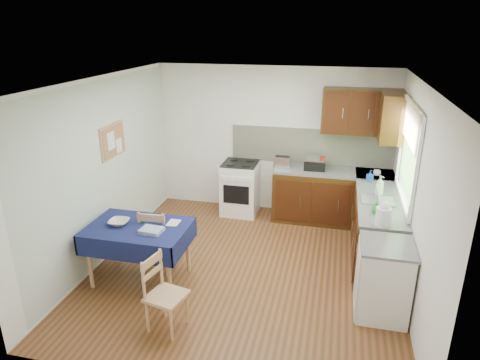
% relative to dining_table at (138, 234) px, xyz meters
% --- Properties ---
extents(floor, '(4.20, 4.20, 0.00)m').
position_rel_dining_table_xyz_m(floor, '(1.27, 0.53, -0.65)').
color(floor, '#4D3314').
rests_on(floor, ground).
extents(ceiling, '(4.00, 4.20, 0.02)m').
position_rel_dining_table_xyz_m(ceiling, '(1.27, 0.53, 1.85)').
color(ceiling, white).
rests_on(ceiling, wall_back).
extents(wall_back, '(4.00, 0.02, 2.50)m').
position_rel_dining_table_xyz_m(wall_back, '(1.27, 2.63, 0.60)').
color(wall_back, white).
rests_on(wall_back, ground).
extents(wall_front, '(4.00, 0.02, 2.50)m').
position_rel_dining_table_xyz_m(wall_front, '(1.27, -1.57, 0.60)').
color(wall_front, white).
rests_on(wall_front, ground).
extents(wall_left, '(0.02, 4.20, 2.50)m').
position_rel_dining_table_xyz_m(wall_left, '(-0.73, 0.53, 0.60)').
color(wall_left, silver).
rests_on(wall_left, ground).
extents(wall_right, '(0.02, 4.20, 2.50)m').
position_rel_dining_table_xyz_m(wall_right, '(3.27, 0.53, 0.60)').
color(wall_right, white).
rests_on(wall_right, ground).
extents(base_cabinets, '(1.90, 2.30, 0.86)m').
position_rel_dining_table_xyz_m(base_cabinets, '(2.62, 1.79, -0.22)').
color(base_cabinets, '#311B08').
rests_on(base_cabinets, ground).
extents(worktop_back, '(1.90, 0.60, 0.04)m').
position_rel_dining_table_xyz_m(worktop_back, '(2.32, 2.33, 0.23)').
color(worktop_back, slate).
rests_on(worktop_back, base_cabinets).
extents(worktop_right, '(0.60, 1.70, 0.04)m').
position_rel_dining_table_xyz_m(worktop_right, '(2.97, 1.18, 0.23)').
color(worktop_right, slate).
rests_on(worktop_right, base_cabinets).
extents(worktop_corner, '(0.60, 0.60, 0.04)m').
position_rel_dining_table_xyz_m(worktop_corner, '(2.97, 2.33, 0.23)').
color(worktop_corner, slate).
rests_on(worktop_corner, base_cabinets).
extents(splashback, '(2.70, 0.02, 0.60)m').
position_rel_dining_table_xyz_m(splashback, '(1.92, 2.61, 0.55)').
color(splashback, beige).
rests_on(splashback, wall_back).
extents(upper_cabinets, '(1.20, 0.85, 0.70)m').
position_rel_dining_table_xyz_m(upper_cabinets, '(2.79, 2.33, 1.20)').
color(upper_cabinets, '#311B08').
rests_on(upper_cabinets, wall_back).
extents(stove, '(0.60, 0.61, 0.92)m').
position_rel_dining_table_xyz_m(stove, '(0.77, 2.33, -0.19)').
color(stove, white).
rests_on(stove, ground).
extents(window, '(0.04, 1.48, 1.26)m').
position_rel_dining_table_xyz_m(window, '(3.24, 1.23, 1.00)').
color(window, '#285121').
rests_on(window, wall_right).
extents(fridge, '(0.58, 0.60, 0.89)m').
position_rel_dining_table_xyz_m(fridge, '(2.97, -0.02, -0.21)').
color(fridge, white).
rests_on(fridge, ground).
extents(corkboard, '(0.04, 0.62, 0.47)m').
position_rel_dining_table_xyz_m(corkboard, '(-0.70, 0.83, 0.95)').
color(corkboard, '#A77D53').
rests_on(corkboard, wall_left).
extents(dining_table, '(1.25, 0.85, 0.76)m').
position_rel_dining_table_xyz_m(dining_table, '(0.00, 0.00, 0.00)').
color(dining_table, '#101243').
rests_on(dining_table, ground).
extents(chair_far, '(0.42, 0.42, 0.90)m').
position_rel_dining_table_xyz_m(chair_far, '(0.12, 0.24, -0.18)').
color(chair_far, '#A77D53').
rests_on(chair_far, ground).
extents(chair_near, '(0.45, 0.45, 0.86)m').
position_rel_dining_table_xyz_m(chair_near, '(0.66, -0.81, -0.20)').
color(chair_near, '#A77D53').
rests_on(chair_near, ground).
extents(toaster, '(0.27, 0.17, 0.21)m').
position_rel_dining_table_xyz_m(toaster, '(1.49, 2.29, 0.34)').
color(toaster, silver).
rests_on(toaster, worktop_back).
extents(sandwich_press, '(0.34, 0.29, 0.20)m').
position_rel_dining_table_xyz_m(sandwich_press, '(2.01, 2.33, 0.34)').
color(sandwich_press, black).
rests_on(sandwich_press, worktop_back).
extents(sauce_bottle, '(0.06, 0.06, 0.25)m').
position_rel_dining_table_xyz_m(sauce_bottle, '(2.12, 2.27, 0.37)').
color(sauce_bottle, '#B10E0E').
rests_on(sauce_bottle, worktop_back).
extents(yellow_packet, '(0.16, 0.13, 0.18)m').
position_rel_dining_table_xyz_m(yellow_packet, '(2.05, 2.41, 0.33)').
color(yellow_packet, gold).
rests_on(yellow_packet, worktop_back).
extents(dish_rack, '(0.42, 0.32, 0.20)m').
position_rel_dining_table_xyz_m(dish_rack, '(2.93, 1.16, 0.27)').
color(dish_rack, '#95949A').
rests_on(dish_rack, worktop_right).
extents(kettle, '(0.18, 0.18, 0.30)m').
position_rel_dining_table_xyz_m(kettle, '(2.93, 0.43, 0.38)').
color(kettle, white).
rests_on(kettle, worktop_right).
extents(cup, '(0.12, 0.12, 0.09)m').
position_rel_dining_table_xyz_m(cup, '(2.98, 2.23, 0.29)').
color(cup, white).
rests_on(cup, worktop_back).
extents(soap_bottle_a, '(0.16, 0.16, 0.29)m').
position_rel_dining_table_xyz_m(soap_bottle_a, '(2.95, 1.38, 0.39)').
color(soap_bottle_a, white).
rests_on(soap_bottle_a, worktop_right).
extents(soap_bottle_b, '(0.11, 0.11, 0.18)m').
position_rel_dining_table_xyz_m(soap_bottle_b, '(2.86, 1.93, 0.34)').
color(soap_bottle_b, blue).
rests_on(soap_bottle_b, worktop_right).
extents(soap_bottle_c, '(0.15, 0.15, 0.15)m').
position_rel_dining_table_xyz_m(soap_bottle_c, '(2.88, 0.75, 0.32)').
color(soap_bottle_c, '#257B21').
rests_on(soap_bottle_c, worktop_right).
extents(plate_bowl, '(0.26, 0.26, 0.06)m').
position_rel_dining_table_xyz_m(plate_bowl, '(-0.25, -0.01, 0.14)').
color(plate_bowl, beige).
rests_on(plate_bowl, dining_table).
extents(book, '(0.15, 0.20, 0.01)m').
position_rel_dining_table_xyz_m(book, '(0.34, 0.17, 0.11)').
color(book, white).
rests_on(book, dining_table).
extents(spice_jar, '(0.04, 0.04, 0.08)m').
position_rel_dining_table_xyz_m(spice_jar, '(-0.01, 0.13, 0.15)').
color(spice_jar, '#23833B').
rests_on(spice_jar, dining_table).
extents(tea_towel, '(0.28, 0.23, 0.05)m').
position_rel_dining_table_xyz_m(tea_towel, '(0.24, -0.11, 0.13)').
color(tea_towel, navy).
rests_on(tea_towel, dining_table).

